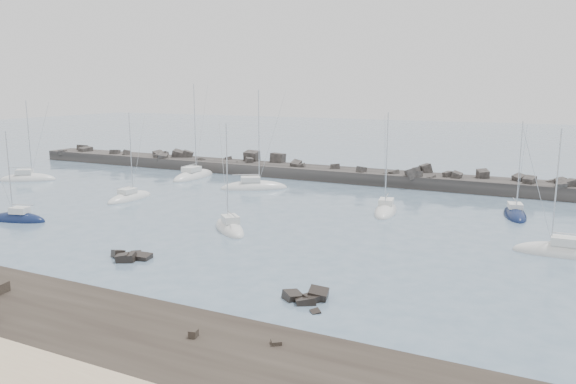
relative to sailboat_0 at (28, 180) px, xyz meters
The scene contains 14 objects.
ground 49.27m from the sailboat_0, 18.03° to the right, with size 400.00×400.00×0.00m, color slate.
rock_shelf 59.85m from the sailboat_0, 38.46° to the right, with size 140.00×12.00×2.12m.
rock_cluster_near 49.74m from the sailboat_0, 29.18° to the right, with size 3.89×3.05×1.43m.
rock_cluster_far 66.12m from the sailboat_0, 23.24° to the right, with size 3.80×3.52×1.64m.
breakwater 45.37m from the sailboat_0, 30.12° to the left, with size 115.00×7.10×5.05m.
sailboat_0 is the anchor object (origin of this frame).
sailboat_1 25.98m from the sailboat_0, 32.87° to the left, with size 3.50×10.40×16.23m.
sailboat_2 29.39m from the sailboat_0, 40.66° to the right, with size 7.01×3.72×10.86m.
sailboat_3 25.34m from the sailboat_0, ahead, with size 2.48×7.78×12.29m.
sailboat_4 37.03m from the sailboat_0, 15.38° to the left, with size 9.77×7.97×15.37m.
sailboat_5 47.05m from the sailboat_0, 14.78° to the right, with size 7.07×6.75×11.99m.
sailboat_6 57.58m from the sailboat_0, ahead, with size 3.92×8.38×12.77m.
sailboat_7 71.83m from the sailboat_0, ahead, with size 3.89×7.77×11.80m.
sailboat_8 76.46m from the sailboat_0, ahead, with size 7.65×2.60×12.19m.
Camera 1 is at (29.47, -44.46, 14.72)m, focal length 35.00 mm.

